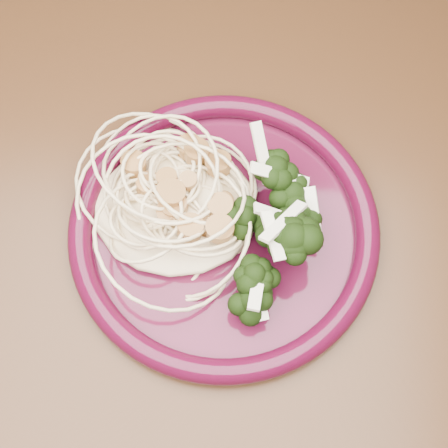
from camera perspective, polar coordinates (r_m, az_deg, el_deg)
dining_table at (r=0.70m, az=-9.57°, el=-3.24°), size 1.20×0.80×0.75m
dinner_plate at (r=0.59m, az=-0.00°, el=-0.36°), size 0.37×0.37×0.02m
spaghetti_pile at (r=0.59m, az=-4.50°, el=1.86°), size 0.20×0.18×0.04m
scallop_cluster at (r=0.55m, az=-4.79°, el=3.60°), size 0.16×0.16×0.04m
broccoli_pile at (r=0.56m, az=5.73°, el=-1.64°), size 0.14×0.17×0.05m
onion_garnish at (r=0.53m, az=6.05°, el=-0.34°), size 0.09×0.11×0.06m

